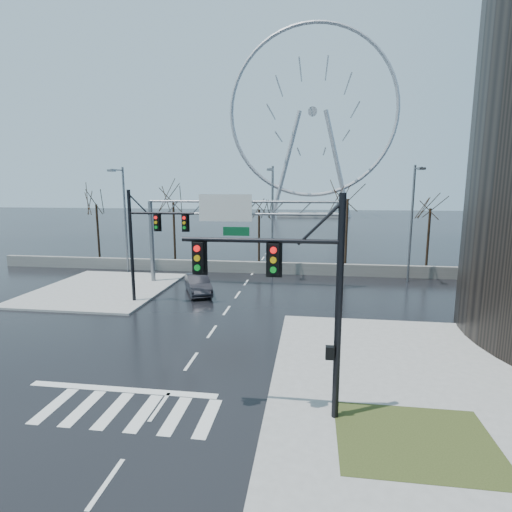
% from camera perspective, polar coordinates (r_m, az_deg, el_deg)
% --- Properties ---
extents(ground, '(260.00, 260.00, 0.00)m').
position_cam_1_polar(ground, '(19.86, -9.24, -14.63)').
color(ground, black).
rests_on(ground, ground).
extents(sidewalk_right_ext, '(12.00, 10.00, 0.15)m').
position_cam_1_polar(sidewalk_right_ext, '(21.34, 19.96, -13.11)').
color(sidewalk_right_ext, gray).
rests_on(sidewalk_right_ext, ground).
extents(sidewalk_far, '(10.00, 12.00, 0.15)m').
position_cam_1_polar(sidewalk_far, '(34.55, -20.94, -4.40)').
color(sidewalk_far, gray).
rests_on(sidewalk_far, ground).
extents(grass_strip, '(5.00, 4.00, 0.02)m').
position_cam_1_polar(grass_strip, '(15.04, 21.80, -23.20)').
color(grass_strip, '#303817').
rests_on(grass_strip, sidewalk_near).
extents(barrier_wall, '(52.00, 0.50, 1.10)m').
position_cam_1_polar(barrier_wall, '(38.41, -0.45, -1.62)').
color(barrier_wall, slate).
rests_on(barrier_wall, ground).
extents(signal_mast_near, '(5.52, 0.41, 8.00)m').
position_cam_1_polar(signal_mast_near, '(13.61, 6.11, -4.31)').
color(signal_mast_near, black).
rests_on(signal_mast_near, ground).
extents(signal_mast_far, '(4.72, 0.41, 8.00)m').
position_cam_1_polar(signal_mast_far, '(28.76, -15.44, 2.80)').
color(signal_mast_far, black).
rests_on(signal_mast_far, ground).
extents(sign_gantry, '(16.36, 0.40, 7.60)m').
position_cam_1_polar(sign_gantry, '(32.87, -2.41, 4.59)').
color(sign_gantry, slate).
rests_on(sign_gantry, ground).
extents(streetlight_left, '(0.50, 2.55, 10.00)m').
position_cam_1_polar(streetlight_left, '(39.56, -18.44, 6.01)').
color(streetlight_left, slate).
rests_on(streetlight_left, ground).
extents(streetlight_mid, '(0.50, 2.55, 10.00)m').
position_cam_1_polar(streetlight_mid, '(35.64, 2.30, 6.14)').
color(streetlight_mid, slate).
rests_on(streetlight_mid, ground).
extents(streetlight_right, '(0.50, 2.55, 10.00)m').
position_cam_1_polar(streetlight_right, '(36.46, 21.50, 5.55)').
color(streetlight_right, slate).
rests_on(streetlight_right, ground).
extents(tree_far_left, '(3.50, 3.50, 7.00)m').
position_cam_1_polar(tree_far_left, '(47.55, -21.82, 6.00)').
color(tree_far_left, black).
rests_on(tree_far_left, ground).
extents(tree_left, '(3.75, 3.75, 7.50)m').
position_cam_1_polar(tree_left, '(43.30, -11.71, 6.72)').
color(tree_left, black).
rests_on(tree_left, ground).
extents(tree_center, '(3.25, 3.25, 6.50)m').
position_cam_1_polar(tree_center, '(42.20, 0.44, 5.75)').
color(tree_center, black).
rests_on(tree_center, ground).
extents(tree_right, '(3.90, 3.90, 7.80)m').
position_cam_1_polar(tree_right, '(40.92, 12.93, 6.84)').
color(tree_right, black).
rests_on(tree_right, ground).
extents(tree_far_right, '(3.40, 3.40, 6.80)m').
position_cam_1_polar(tree_far_right, '(42.88, 23.59, 5.32)').
color(tree_far_right, black).
rests_on(tree_far_right, ground).
extents(ferris_wheel, '(45.00, 6.00, 50.91)m').
position_cam_1_polar(ferris_wheel, '(113.66, 8.06, 18.84)').
color(ferris_wheel, gray).
rests_on(ferris_wheel, ground).
extents(car, '(3.33, 4.80, 1.50)m').
position_cam_1_polar(car, '(31.31, -8.27, -4.00)').
color(car, black).
rests_on(car, ground).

